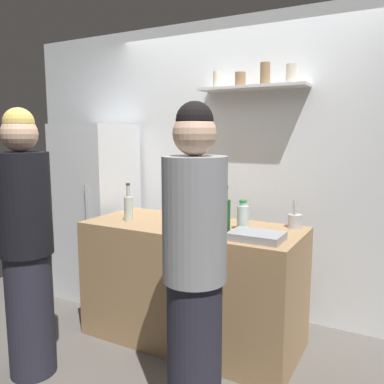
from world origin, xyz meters
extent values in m
plane|color=#59544F|center=(0.00, 0.00, 0.00)|extent=(5.28, 5.28, 0.00)
cube|color=white|center=(0.00, 1.25, 1.30)|extent=(4.80, 0.10, 2.60)
cube|color=silver|center=(0.13, 1.09, 1.98)|extent=(0.92, 0.22, 0.02)
cylinder|color=beige|center=(-0.19, 1.09, 2.06)|extent=(0.07, 0.07, 0.14)
cylinder|color=olive|center=(0.02, 1.09, 2.05)|extent=(0.09, 0.09, 0.12)
cylinder|color=olive|center=(0.24, 1.09, 2.08)|extent=(0.08, 0.08, 0.18)
cylinder|color=beige|center=(0.45, 1.09, 2.07)|extent=(0.08, 0.08, 0.15)
cube|color=silver|center=(-1.38, 0.85, 0.85)|extent=(0.64, 0.61, 1.70)
cylinder|color=#99999E|center=(-1.21, 0.53, 0.93)|extent=(0.02, 0.02, 0.45)
cube|color=#9E7A51|center=(-0.11, 0.49, 0.46)|extent=(1.65, 0.72, 0.92)
cube|color=gray|center=(0.47, 0.31, 0.95)|extent=(0.34, 0.24, 0.05)
cylinder|color=#B2B2B7|center=(0.60, 0.76, 0.97)|extent=(0.10, 0.10, 0.10)
cylinder|color=silver|center=(0.61, 0.74, 1.04)|extent=(0.03, 0.01, 0.18)
cylinder|color=silver|center=(0.59, 0.75, 1.03)|extent=(0.01, 0.01, 0.17)
cylinder|color=silver|center=(0.60, 0.76, 1.05)|extent=(0.02, 0.02, 0.19)
cylinder|color=silver|center=(0.59, 0.76, 1.03)|extent=(0.02, 0.04, 0.16)
cylinder|color=silver|center=(0.61, 0.75, 1.04)|extent=(0.04, 0.04, 0.18)
cylinder|color=silver|center=(0.60, 0.78, 1.04)|extent=(0.04, 0.02, 0.18)
cylinder|color=silver|center=(0.60, 0.76, 1.03)|extent=(0.03, 0.02, 0.15)
cylinder|color=silver|center=(0.60, 0.76, 1.04)|extent=(0.01, 0.01, 0.18)
cylinder|color=#472814|center=(-0.21, 0.39, 1.03)|extent=(0.07, 0.07, 0.22)
cylinder|color=#472814|center=(-0.21, 0.39, 1.18)|extent=(0.03, 0.03, 0.07)
cylinder|color=maroon|center=(-0.21, 0.39, 1.23)|extent=(0.03, 0.03, 0.02)
cylinder|color=#B2BFB2|center=(-0.62, 0.37, 1.02)|extent=(0.07, 0.07, 0.19)
cylinder|color=#B2BFB2|center=(-0.62, 0.37, 1.16)|extent=(0.03, 0.03, 0.09)
cylinder|color=#333333|center=(-0.62, 0.37, 1.21)|extent=(0.03, 0.03, 0.02)
cylinder|color=#19471E|center=(0.22, 0.38, 1.04)|extent=(0.06, 0.06, 0.23)
cylinder|color=#19471E|center=(0.22, 0.38, 1.20)|extent=(0.03, 0.03, 0.08)
cylinder|color=black|center=(0.22, 0.38, 1.25)|extent=(0.03, 0.03, 0.02)
cylinder|color=silver|center=(0.30, 0.50, 1.01)|extent=(0.08, 0.08, 0.18)
cylinder|color=silver|center=(0.30, 0.50, 1.11)|extent=(0.05, 0.05, 0.03)
cylinder|color=#268C3F|center=(0.30, 0.50, 1.13)|extent=(0.05, 0.05, 0.02)
cylinder|color=#262633|center=(-0.84, -0.42, 0.42)|extent=(0.30, 0.30, 0.83)
cylinder|color=black|center=(-0.84, -0.42, 1.16)|extent=(0.34, 0.34, 0.66)
sphere|color=#D8AD8C|center=(-0.84, -0.42, 1.60)|extent=(0.23, 0.23, 0.23)
sphere|color=#D8B759|center=(-0.84, -0.42, 1.67)|extent=(0.19, 0.19, 0.19)
cylinder|color=#262633|center=(0.35, -0.31, 0.42)|extent=(0.30, 0.30, 0.83)
cylinder|color=gray|center=(0.35, -0.31, 1.16)|extent=(0.34, 0.34, 0.66)
sphere|color=#D8AD8C|center=(0.35, -0.31, 1.61)|extent=(0.23, 0.23, 0.23)
sphere|color=black|center=(0.35, -0.31, 1.67)|extent=(0.19, 0.19, 0.19)
camera|label=1|loc=(1.31, -2.10, 1.61)|focal=37.35mm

